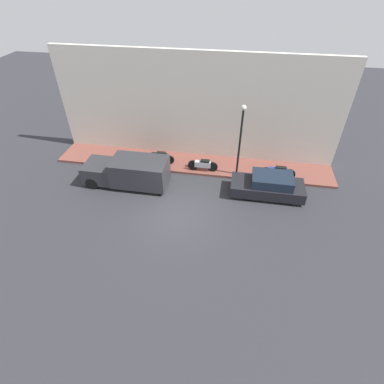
# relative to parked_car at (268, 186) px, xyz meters

# --- Properties ---
(ground_plane) EXTENTS (60.00, 60.00, 0.00)m
(ground_plane) POSITION_rel_parked_car_xyz_m (-2.57, 4.76, -0.64)
(ground_plane) COLOR #2D2D33
(sidewalk) EXTENTS (2.31, 17.84, 0.16)m
(sidewalk) POSITION_rel_parked_car_xyz_m (2.36, 4.76, -0.56)
(sidewalk) COLOR brown
(sidewalk) RESTS_ON ground_plane
(building_facade) EXTENTS (0.30, 17.84, 6.77)m
(building_facade) POSITION_rel_parked_car_xyz_m (3.67, 4.76, 2.75)
(building_facade) COLOR silver
(building_facade) RESTS_ON ground_plane
(parked_car) EXTENTS (1.70, 4.09, 1.34)m
(parked_car) POSITION_rel_parked_car_xyz_m (0.00, 0.00, 0.00)
(parked_car) COLOR black
(parked_car) RESTS_ON ground_plane
(delivery_van) EXTENTS (1.90, 4.95, 1.70)m
(delivery_van) POSITION_rel_parked_car_xyz_m (-0.30, 8.19, 0.24)
(delivery_van) COLOR #2D2D33
(delivery_van) RESTS_ON ground_plane
(motorcycle_black) EXTENTS (0.30, 1.97, 0.79)m
(motorcycle_black) POSITION_rel_parked_car_xyz_m (2.03, 6.87, -0.05)
(motorcycle_black) COLOR black
(motorcycle_black) RESTS_ON sidewalk
(motorcycle_blue) EXTENTS (0.30, 2.10, 0.80)m
(motorcycle_blue) POSITION_rel_parked_car_xyz_m (1.57, -0.62, -0.03)
(motorcycle_blue) COLOR navy
(motorcycle_blue) RESTS_ON sidewalk
(scooter_silver) EXTENTS (0.30, 1.88, 0.76)m
(scooter_silver) POSITION_rel_parked_car_xyz_m (1.61, 3.97, -0.06)
(scooter_silver) COLOR #B7B7BF
(scooter_silver) RESTS_ON sidewalk
(streetlamp) EXTENTS (0.30, 0.30, 4.45)m
(streetlamp) POSITION_rel_parked_car_xyz_m (1.60, 1.84, 2.31)
(streetlamp) COLOR black
(streetlamp) RESTS_ON sidewalk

